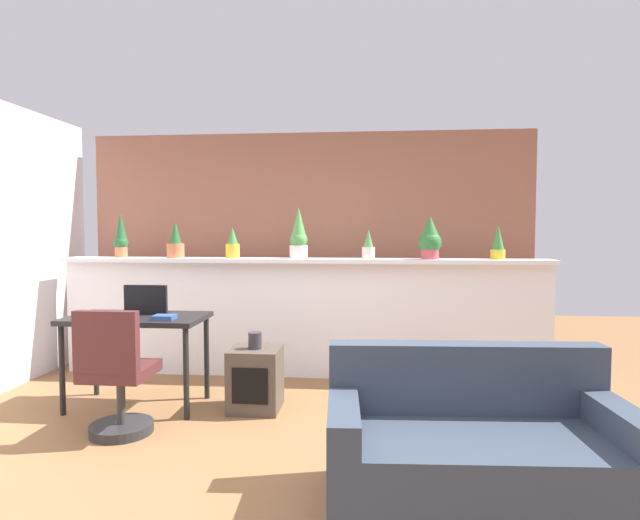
{
  "coord_description": "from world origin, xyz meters",
  "views": [
    {
      "loc": [
        0.66,
        -3.03,
        1.45
      ],
      "look_at": [
        0.26,
        1.17,
        1.2
      ],
      "focal_mm": 28.97,
      "sensor_mm": 36.0,
      "label": 1
    }
  ],
  "objects_px": {
    "potted_plant_0": "(121,237)",
    "couch": "(475,450)",
    "office_chair": "(117,382)",
    "tv_monitor": "(146,300)",
    "potted_plant_6": "(498,243)",
    "potted_plant_2": "(233,245)",
    "vase_on_shelf": "(255,340)",
    "potted_plant_3": "(299,236)",
    "book_on_desk": "(164,317)",
    "potted_plant_1": "(175,242)",
    "potted_plant_4": "(368,246)",
    "side_cube_shelf": "(255,379)",
    "potted_plant_5": "(430,239)",
    "desk": "(137,326)"
  },
  "relations": [
    {
      "from": "potted_plant_0",
      "to": "couch",
      "type": "bearing_deg",
      "value": -36.66
    },
    {
      "from": "office_chair",
      "to": "tv_monitor",
      "type": "bearing_deg",
      "value": 97.3
    },
    {
      "from": "potted_plant_6",
      "to": "couch",
      "type": "height_order",
      "value": "potted_plant_6"
    },
    {
      "from": "potted_plant_2",
      "to": "vase_on_shelf",
      "type": "distance_m",
      "value": 1.29
    },
    {
      "from": "potted_plant_3",
      "to": "book_on_desk",
      "type": "bearing_deg",
      "value": -128.05
    },
    {
      "from": "potted_plant_1",
      "to": "book_on_desk",
      "type": "height_order",
      "value": "potted_plant_1"
    },
    {
      "from": "potted_plant_2",
      "to": "book_on_desk",
      "type": "bearing_deg",
      "value": -102.63
    },
    {
      "from": "potted_plant_0",
      "to": "potted_plant_6",
      "type": "xyz_separation_m",
      "value": [
        3.73,
        0.0,
        -0.06
      ]
    },
    {
      "from": "potted_plant_2",
      "to": "potted_plant_4",
      "type": "height_order",
      "value": "potted_plant_2"
    },
    {
      "from": "potted_plant_1",
      "to": "potted_plant_2",
      "type": "height_order",
      "value": "potted_plant_1"
    },
    {
      "from": "side_cube_shelf",
      "to": "potted_plant_3",
      "type": "bearing_deg",
      "value": 77.47
    },
    {
      "from": "potted_plant_5",
      "to": "couch",
      "type": "bearing_deg",
      "value": -90.3
    },
    {
      "from": "potted_plant_0",
      "to": "tv_monitor",
      "type": "height_order",
      "value": "potted_plant_0"
    },
    {
      "from": "tv_monitor",
      "to": "couch",
      "type": "bearing_deg",
      "value": -29.48
    },
    {
      "from": "desk",
      "to": "potted_plant_5",
      "type": "bearing_deg",
      "value": 21.51
    },
    {
      "from": "side_cube_shelf",
      "to": "potted_plant_1",
      "type": "bearing_deg",
      "value": 136.87
    },
    {
      "from": "potted_plant_3",
      "to": "side_cube_shelf",
      "type": "relative_size",
      "value": 1.01
    },
    {
      "from": "potted_plant_2",
      "to": "side_cube_shelf",
      "type": "relative_size",
      "value": 0.61
    },
    {
      "from": "potted_plant_5",
      "to": "desk",
      "type": "xyz_separation_m",
      "value": [
        -2.46,
        -0.97,
        -0.7
      ]
    },
    {
      "from": "vase_on_shelf",
      "to": "couch",
      "type": "distance_m",
      "value": 1.97
    },
    {
      "from": "tv_monitor",
      "to": "potted_plant_0",
      "type": "bearing_deg",
      "value": 125.66
    },
    {
      "from": "potted_plant_2",
      "to": "book_on_desk",
      "type": "distance_m",
      "value": 1.27
    },
    {
      "from": "potted_plant_4",
      "to": "potted_plant_5",
      "type": "height_order",
      "value": "potted_plant_5"
    },
    {
      "from": "potted_plant_2",
      "to": "vase_on_shelf",
      "type": "height_order",
      "value": "potted_plant_2"
    },
    {
      "from": "potted_plant_1",
      "to": "potted_plant_6",
      "type": "height_order",
      "value": "potted_plant_1"
    },
    {
      "from": "potted_plant_4",
      "to": "side_cube_shelf",
      "type": "height_order",
      "value": "potted_plant_4"
    },
    {
      "from": "potted_plant_3",
      "to": "couch",
      "type": "relative_size",
      "value": 0.31
    },
    {
      "from": "desk",
      "to": "office_chair",
      "type": "relative_size",
      "value": 1.21
    },
    {
      "from": "desk",
      "to": "office_chair",
      "type": "xyz_separation_m",
      "value": [
        0.13,
        -0.61,
        -0.28
      ]
    },
    {
      "from": "potted_plant_0",
      "to": "potted_plant_3",
      "type": "xyz_separation_m",
      "value": [
        1.82,
        -0.0,
        0.01
      ]
    },
    {
      "from": "potted_plant_0",
      "to": "potted_plant_2",
      "type": "bearing_deg",
      "value": -1.82
    },
    {
      "from": "desk",
      "to": "book_on_desk",
      "type": "relative_size",
      "value": 6.62
    },
    {
      "from": "potted_plant_1",
      "to": "potted_plant_2",
      "type": "bearing_deg",
      "value": 0.52
    },
    {
      "from": "office_chair",
      "to": "side_cube_shelf",
      "type": "height_order",
      "value": "office_chair"
    },
    {
      "from": "potted_plant_2",
      "to": "potted_plant_4",
      "type": "distance_m",
      "value": 1.34
    },
    {
      "from": "potted_plant_1",
      "to": "potted_plant_2",
      "type": "distance_m",
      "value": 0.58
    },
    {
      "from": "vase_on_shelf",
      "to": "couch",
      "type": "relative_size",
      "value": 0.08
    },
    {
      "from": "potted_plant_4",
      "to": "potted_plant_6",
      "type": "xyz_separation_m",
      "value": [
        1.22,
        0.07,
        0.03
      ]
    },
    {
      "from": "book_on_desk",
      "to": "tv_monitor",
      "type": "bearing_deg",
      "value": 137.68
    },
    {
      "from": "potted_plant_3",
      "to": "potted_plant_0",
      "type": "bearing_deg",
      "value": 179.96
    },
    {
      "from": "potted_plant_5",
      "to": "office_chair",
      "type": "distance_m",
      "value": 2.99
    },
    {
      "from": "potted_plant_3",
      "to": "potted_plant_6",
      "type": "distance_m",
      "value": 1.91
    },
    {
      "from": "potted_plant_0",
      "to": "potted_plant_5",
      "type": "relative_size",
      "value": 1.11
    },
    {
      "from": "desk",
      "to": "couch",
      "type": "xyz_separation_m",
      "value": [
        2.45,
        -1.28,
        -0.38
      ]
    },
    {
      "from": "tv_monitor",
      "to": "book_on_desk",
      "type": "relative_size",
      "value": 2.17
    },
    {
      "from": "potted_plant_2",
      "to": "potted_plant_3",
      "type": "height_order",
      "value": "potted_plant_3"
    },
    {
      "from": "book_on_desk",
      "to": "potted_plant_1",
      "type": "bearing_deg",
      "value": 106.49
    },
    {
      "from": "potted_plant_0",
      "to": "desk",
      "type": "relative_size",
      "value": 0.42
    },
    {
      "from": "potted_plant_1",
      "to": "potted_plant_4",
      "type": "distance_m",
      "value": 1.92
    },
    {
      "from": "potted_plant_5",
      "to": "office_chair",
      "type": "bearing_deg",
      "value": -145.82
    }
  ]
}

